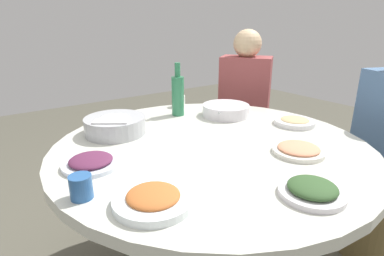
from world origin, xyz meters
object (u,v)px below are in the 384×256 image
Objects in this scene: round_dining_table at (211,165)px; diner_right at (245,94)px; dish_greens at (312,190)px; tea_cup_far at (179,101)px; rice_bowl at (115,125)px; green_bottle at (178,94)px; dish_eggplant at (91,162)px; dish_tofu_braise at (153,199)px; tea_cup_near at (81,187)px; stool_for_diner_left at (373,218)px; soup_bowl at (226,110)px; dish_noodles at (295,121)px; stool_for_diner_right at (241,164)px; dish_shrimp at (299,150)px.

round_dining_table is 0.96m from diner_right.
tea_cup_far reaches higher than dish_greens.
rice_bowl is 0.97× the size of green_bottle.
rice_bowl is at bearing -78.47° from diner_right.
dish_eggplant is 0.35m from dish_tofu_braise.
tea_cup_near reaches higher than dish_greens.
rice_bowl is at bearing -121.18° from stool_for_diner_left.
diner_right is (-0.93, -0.12, 0.55)m from stool_for_diner_left.
rice_bowl is 1.09× the size of soup_bowl.
dish_noodles is 2.85× the size of tea_cup_far.
diner_right reaches higher than stool_for_diner_left.
dish_greens is 0.43× the size of stool_for_diner_right.
dish_tofu_braise is 3.21× the size of tea_cup_near.
tea_cup_far is at bearing -144.24° from stool_for_diner_left.
tea_cup_near is (-0.15, -0.16, 0.02)m from dish_tofu_braise.
green_bottle is at bearing -141.79° from dish_noodles.
green_bottle is (-0.08, 0.40, 0.07)m from rice_bowl.
tea_cup_far is (-0.31, -0.10, 0.00)m from soup_bowl.
tea_cup_near reaches higher than stool_for_diner_left.
green_bottle is at bearing -78.43° from stool_for_diner_right.
dish_tofu_braise is 0.22m from tea_cup_near.
tea_cup_near reaches higher than tea_cup_far.
diner_right is at bearing 89.33° from tea_cup_far.
round_dining_table reaches higher than stool_for_diner_left.
rice_bowl is at bearing 142.64° from dish_eggplant.
stool_for_diner_left is 0.93m from stool_for_diner_right.
diner_right reaches higher than dish_tofu_braise.
dish_noodles is 0.37m from dish_shrimp.
diner_right is (-0.49, 1.26, -0.01)m from dish_eggplant.
tea_cup_near reaches higher than stool_for_diner_right.
dish_eggplant is at bearing -68.88° from diner_right.
dish_greens reaches higher than dish_noodles.
diner_right reaches higher than dish_greens.
dish_tofu_braise is at bearing -37.67° from tea_cup_far.
diner_right is at bearing -90.00° from stool_for_diner_right.
green_bottle is at bearing -172.65° from dish_shrimp.
dish_greens is 0.95m from green_bottle.
rice_bowl is at bearing 147.08° from tea_cup_near.
tea_cup_near is 1.63m from stool_for_diner_right.
stool_for_diner_left is at bearing 80.58° from tea_cup_near.
rice_bowl is 1.23m from stool_for_diner_right.
tea_cup_far is (-0.22, 0.50, -0.01)m from rice_bowl.
soup_bowl is 0.79m from stool_for_diner_right.
soup_bowl is 1.29× the size of dish_greens.
round_dining_table is at bearing -49.97° from soup_bowl.
diner_right is at bearing 111.12° from dish_eggplant.
soup_bowl is (0.08, 0.61, -0.01)m from rice_bowl.
rice_bowl is 1.49m from stool_for_diner_left.
tea_cup_far is at bearing 124.81° from dish_eggplant.
soup_bowl is at bearing 102.98° from dish_eggplant.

